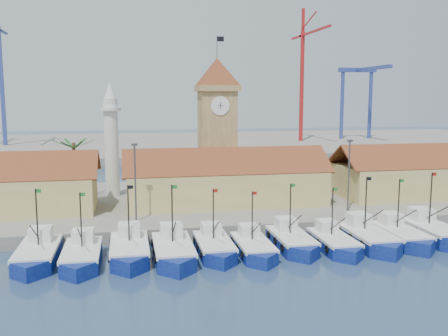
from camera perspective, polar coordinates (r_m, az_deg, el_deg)
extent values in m
plane|color=#1D354F|center=(49.10, 4.73, -10.55)|extent=(400.00, 400.00, 0.00)
cube|color=gray|center=(71.50, -0.49, -3.95)|extent=(140.00, 32.00, 1.50)
cube|color=gray|center=(155.96, -6.29, 2.65)|extent=(240.00, 80.00, 2.00)
cube|color=navy|center=(51.52, -20.48, -9.55)|extent=(3.54, 8.00, 1.82)
cube|color=navy|center=(47.78, -21.26, -10.99)|extent=(3.54, 3.54, 1.82)
cube|color=silver|center=(51.26, -20.53, -8.58)|extent=(3.61, 8.23, 0.35)
cube|color=silver|center=(52.95, -20.22, -7.13)|extent=(2.12, 2.22, 1.41)
cylinder|color=black|center=(51.03, -20.59, -5.37)|extent=(0.14, 0.14, 5.66)
cube|color=#197226|center=(50.47, -20.46, -2.47)|extent=(0.51, 0.02, 0.35)
cube|color=navy|center=(49.94, -15.92, -9.93)|extent=(3.40, 7.68, 1.75)
cube|color=navy|center=(46.31, -16.32, -11.39)|extent=(3.40, 3.40, 1.75)
cube|color=silver|center=(49.68, -15.96, -8.97)|extent=(3.46, 7.90, 0.34)
cube|color=silver|center=(51.30, -15.81, -7.52)|extent=(2.04, 2.13, 1.36)
cylinder|color=black|center=(49.43, -16.03, -5.80)|extent=(0.14, 0.14, 5.43)
cube|color=#197226|center=(48.88, -15.87, -2.92)|extent=(0.49, 0.02, 0.34)
cube|color=navy|center=(50.50, -10.74, -9.52)|extent=(3.60, 8.14, 1.85)
cube|color=navy|center=(46.63, -10.71, -11.02)|extent=(3.60, 3.60, 1.85)
cube|color=silver|center=(50.23, -10.77, -8.52)|extent=(3.67, 8.37, 0.36)
cube|color=silver|center=(51.96, -10.81, -7.01)|extent=(2.16, 2.26, 1.44)
cylinder|color=black|center=(49.99, -10.86, -5.18)|extent=(0.14, 0.14, 5.76)
cube|color=black|center=(49.45, -10.65, -2.16)|extent=(0.51, 0.02, 0.36)
cube|color=navy|center=(49.61, -5.82, -9.74)|extent=(3.63, 8.22, 1.87)
cube|color=navy|center=(45.73, -5.34, -11.30)|extent=(3.63, 3.63, 1.87)
cube|color=silver|center=(49.33, -5.84, -8.70)|extent=(3.71, 8.45, 0.36)
cube|color=silver|center=(51.07, -6.07, -7.15)|extent=(2.18, 2.28, 1.45)
cylinder|color=black|center=(49.08, -5.94, -5.28)|extent=(0.15, 0.15, 5.81)
cube|color=#197226|center=(48.55, -5.68, -2.16)|extent=(0.52, 0.02, 0.36)
cube|color=navy|center=(50.90, -1.13, -9.29)|extent=(3.29, 7.45, 1.69)
cube|color=navy|center=(47.41, -0.34, -10.61)|extent=(3.29, 3.29, 1.69)
cube|color=silver|center=(50.65, -1.14, -8.37)|extent=(3.36, 7.66, 0.33)
cube|color=silver|center=(52.21, -1.49, -7.01)|extent=(1.97, 2.07, 1.32)
cylinder|color=black|center=(50.42, -1.24, -5.35)|extent=(0.13, 0.13, 5.27)
cube|color=#A5140F|center=(49.95, -0.98, -2.61)|extent=(0.47, 0.02, 0.33)
cube|color=navy|center=(50.84, 3.34, -9.34)|extent=(3.18, 7.19, 1.64)
cube|color=navy|center=(47.54, 4.44, -10.60)|extent=(3.18, 3.18, 1.64)
cube|color=silver|center=(50.60, 3.35, -8.45)|extent=(3.24, 7.39, 0.32)
cube|color=silver|center=(52.08, 2.86, -7.14)|extent=(1.91, 2.00, 1.27)
cylinder|color=black|center=(50.37, 3.24, -5.54)|extent=(0.13, 0.13, 5.09)
cube|color=#A5140F|center=(49.92, 3.52, -2.89)|extent=(0.45, 0.02, 0.32)
cube|color=navy|center=(53.26, 7.68, -8.55)|extent=(3.39, 7.67, 1.74)
cube|color=navy|center=(49.81, 9.11, -9.77)|extent=(3.39, 3.39, 1.74)
cube|color=silver|center=(53.01, 7.70, -7.65)|extent=(3.46, 7.88, 0.34)
cube|color=silver|center=(54.57, 7.07, -6.34)|extent=(2.03, 2.13, 1.36)
cylinder|color=black|center=(52.79, 7.59, -4.68)|extent=(0.14, 0.14, 5.42)
cube|color=#197226|center=(52.38, 7.89, -1.98)|extent=(0.48, 0.02, 0.34)
cube|color=navy|center=(53.59, 12.37, -8.59)|extent=(3.22, 7.29, 1.66)
cube|color=navy|center=(50.42, 14.03, -9.72)|extent=(3.22, 3.22, 1.66)
cube|color=silver|center=(53.36, 12.39, -7.74)|extent=(3.29, 7.49, 0.32)
cube|color=silver|center=(54.78, 11.66, -6.50)|extent=(1.93, 2.03, 1.29)
cylinder|color=black|center=(53.13, 12.28, -4.93)|extent=(0.13, 0.13, 5.15)
cube|color=#197226|center=(52.74, 12.59, -2.38)|extent=(0.46, 0.02, 0.32)
cube|color=navy|center=(55.86, 15.99, -7.97)|extent=(3.66, 8.29, 1.88)
cube|color=navy|center=(52.36, 18.06, -9.13)|extent=(3.66, 3.66, 1.88)
cube|color=silver|center=(55.61, 16.02, -7.03)|extent=(3.74, 8.52, 0.37)
cube|color=silver|center=(57.19, 15.11, -5.71)|extent=(2.20, 2.30, 1.47)
cylinder|color=black|center=(55.39, 15.90, -3.97)|extent=(0.15, 0.15, 5.86)
cube|color=black|center=(55.02, 16.25, -1.18)|extent=(0.52, 0.02, 0.37)
cube|color=navy|center=(57.93, 19.40, -7.57)|extent=(3.47, 7.86, 1.79)
cube|color=navy|center=(54.72, 21.50, -8.59)|extent=(3.47, 3.47, 1.79)
cube|color=silver|center=(57.70, 19.44, -6.71)|extent=(3.54, 8.08, 0.35)
cube|color=silver|center=(59.16, 18.51, -5.51)|extent=(2.08, 2.18, 1.39)
cylinder|color=black|center=(57.50, 19.32, -3.91)|extent=(0.14, 0.14, 5.56)
cube|color=#197226|center=(57.16, 19.66, -1.36)|extent=(0.50, 0.02, 0.35)
cube|color=navy|center=(60.46, 22.63, -7.05)|extent=(3.73, 8.44, 1.92)
cube|color=silver|center=(60.23, 22.68, -6.16)|extent=(3.81, 8.68, 0.37)
cube|color=silver|center=(61.75, 21.64, -4.95)|extent=(2.24, 2.35, 1.49)
cylinder|color=black|center=(60.03, 22.55, -3.28)|extent=(0.15, 0.15, 5.97)
cube|color=#A5140F|center=(59.72, 22.91, -0.66)|extent=(0.53, 0.02, 0.37)
cube|color=#D4C074|center=(67.06, 0.13, -2.15)|extent=(26.00, 10.00, 4.50)
cube|color=brown|center=(64.07, 0.57, 0.76)|extent=(27.04, 5.13, 3.21)
cube|color=brown|center=(68.94, -0.27, 1.28)|extent=(27.04, 5.13, 3.21)
cube|color=#D4C074|center=(79.62, 23.36, -1.19)|extent=(30.00, 10.00, 4.50)
cube|color=brown|center=(81.21, 22.52, 1.70)|extent=(31.20, 5.13, 3.21)
cube|color=tan|center=(72.20, -0.79, 2.79)|extent=(5.00, 5.00, 15.00)
cube|color=tan|center=(71.90, -0.80, 9.07)|extent=(5.80, 5.80, 0.80)
pyramid|color=brown|center=(71.98, -0.81, 10.90)|extent=(5.80, 5.80, 4.00)
cylinder|color=white|center=(69.39, -0.42, 7.12)|extent=(2.60, 0.15, 2.60)
cube|color=black|center=(69.31, -0.41, 7.12)|extent=(0.08, 0.02, 1.00)
cube|color=black|center=(69.31, -0.41, 7.12)|extent=(0.80, 0.02, 0.08)
cylinder|color=#3F3F44|center=(72.23, -0.81, 13.68)|extent=(0.10, 0.10, 3.00)
cube|color=black|center=(72.44, -0.41, 14.54)|extent=(1.00, 0.03, 0.70)
cylinder|color=silver|center=(73.13, -12.73, 2.27)|extent=(2.00, 2.00, 14.00)
cylinder|color=silver|center=(72.80, -12.86, 6.58)|extent=(3.00, 3.00, 0.40)
cone|color=silver|center=(72.78, -12.93, 8.62)|extent=(1.80, 1.80, 2.40)
cylinder|color=brown|center=(71.84, -16.69, -0.39)|extent=(0.44, 0.44, 8.00)
cube|color=#1C531F|center=(71.27, -15.69, 2.66)|extent=(2.80, 0.35, 1.18)
cube|color=#1C531F|center=(72.53, -16.16, 2.73)|extent=(1.71, 2.60, 1.18)
cube|color=#1C531F|center=(72.67, -17.26, 2.70)|extent=(1.71, 2.60, 1.18)
cube|color=#1C531F|center=(71.55, -17.92, 2.59)|extent=(2.80, 0.35, 1.18)
cube|color=#1C531F|center=(70.27, -17.47, 2.52)|extent=(1.71, 2.60, 1.18)
cube|color=#1C531F|center=(70.13, -16.34, 2.55)|extent=(1.71, 2.60, 1.18)
cylinder|color=#3F3F44|center=(57.57, -10.10, -1.71)|extent=(0.20, 0.20, 9.00)
cube|color=#3F3F44|center=(57.00, -10.21, 2.66)|extent=(0.70, 0.25, 0.25)
cylinder|color=#3F3F44|center=(63.49, 14.06, -0.91)|extent=(0.20, 0.20, 9.00)
cube|color=#3F3F44|center=(62.97, 14.20, 3.04)|extent=(0.70, 0.25, 0.25)
cube|color=#314296|center=(156.62, -24.05, 8.52)|extent=(1.00, 1.00, 33.48)
cube|color=#314296|center=(162.57, -23.97, 14.06)|extent=(0.60, 10.00, 0.60)
cube|color=red|center=(159.18, 8.87, 9.12)|extent=(1.00, 1.00, 33.56)
cube|color=red|center=(151.48, 10.26, 15.13)|extent=(0.60, 23.61, 0.60)
cube|color=red|center=(164.95, 8.38, 14.58)|extent=(0.60, 10.00, 0.60)
cube|color=red|center=(160.86, 9.03, 16.36)|extent=(0.80, 0.80, 7.00)
cube|color=#314296|center=(169.77, 13.34, 6.98)|extent=(0.90, 0.90, 22.00)
cube|color=#314296|center=(174.12, 16.36, 6.89)|extent=(0.90, 0.90, 22.00)
cube|color=#314296|center=(172.10, 15.01, 10.76)|extent=(13.00, 1.40, 1.40)
cube|color=#314296|center=(163.16, 16.57, 10.87)|extent=(1.40, 22.00, 1.00)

